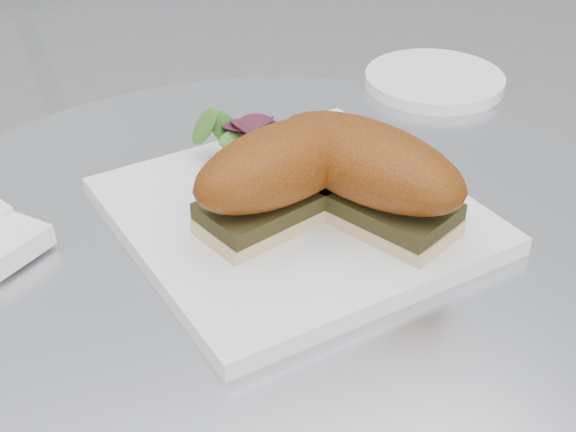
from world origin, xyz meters
name	(u,v)px	position (x,y,z in m)	size (l,w,h in m)	color
plate	(294,215)	(0.03, 0.04, 0.74)	(0.27, 0.27, 0.02)	white
sandwich_left	(283,173)	(0.02, 0.03, 0.79)	(0.18, 0.12, 0.08)	tan
sandwich_right	(366,171)	(0.08, 0.01, 0.79)	(0.15, 0.20, 0.08)	tan
salad	(245,140)	(0.01, 0.12, 0.77)	(0.10, 0.10, 0.05)	#447F29
saucer	(434,80)	(0.28, 0.24, 0.74)	(0.16, 0.16, 0.01)	white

